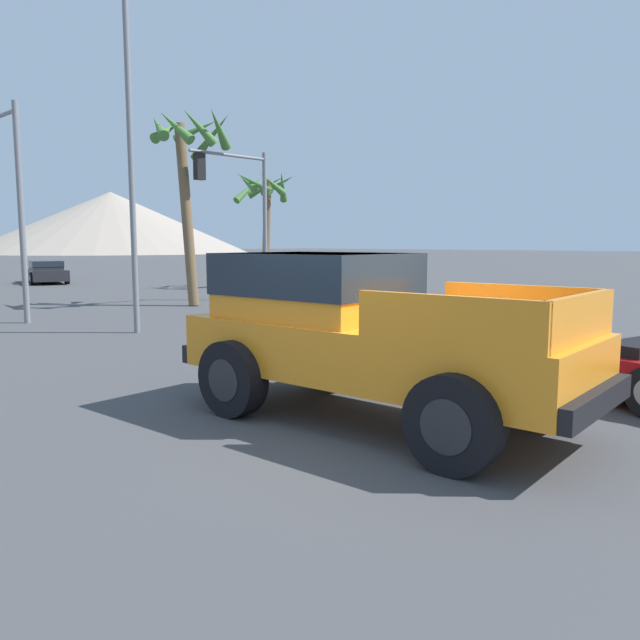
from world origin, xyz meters
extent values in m
plane|color=#424244|center=(0.00, 0.00, 0.00)|extent=(320.00, 320.00, 0.00)
cube|color=orange|center=(0.25, -0.01, 0.88)|extent=(2.28, 5.11, 0.67)
cube|color=orange|center=(0.18, 0.98, 1.64)|extent=(1.93, 2.31, 0.84)
cube|color=#1E2833|center=(0.18, 0.98, 1.79)|extent=(1.97, 2.36, 0.54)
cube|color=orange|center=(-0.58, -1.47, 1.46)|extent=(0.22, 2.00, 0.48)
cube|color=orange|center=(1.27, -1.34, 1.46)|extent=(0.22, 2.00, 0.48)
cube|color=orange|center=(0.41, -2.37, 1.46)|extent=(1.86, 0.21, 0.48)
cube|color=black|center=(0.07, 2.53, 0.67)|extent=(1.90, 0.29, 0.24)
cube|color=black|center=(0.42, -2.55, 0.67)|extent=(1.90, 0.29, 0.24)
cylinder|color=black|center=(-0.86, 1.46, 0.49)|extent=(0.39, 0.99, 0.97)
cylinder|color=#232326|center=(-0.86, 1.46, 0.49)|extent=(0.38, 0.56, 0.54)
cylinder|color=black|center=(1.14, 1.60, 0.49)|extent=(0.39, 0.99, 0.97)
cylinder|color=#232326|center=(1.14, 1.60, 0.49)|extent=(0.38, 0.56, 0.54)
cylinder|color=black|center=(-0.64, -1.63, 0.49)|extent=(0.39, 0.99, 0.97)
cylinder|color=#232326|center=(-0.64, -1.63, 0.49)|extent=(0.38, 0.56, 0.54)
cylinder|color=black|center=(1.35, -1.49, 0.49)|extent=(0.39, 0.99, 0.97)
cylinder|color=#232326|center=(1.35, -1.49, 0.49)|extent=(0.38, 0.56, 0.54)
cube|color=#B21419|center=(3.80, -1.31, 0.43)|extent=(2.64, 4.59, 0.49)
cube|color=#1E2833|center=(3.90, -0.85, 0.85)|extent=(1.45, 0.38, 0.36)
cylinder|color=black|center=(3.28, 0.17, 0.33)|extent=(0.36, 0.70, 0.67)
cylinder|color=#9E9EA3|center=(3.28, 0.17, 0.33)|extent=(0.31, 0.41, 0.37)
cylinder|color=black|center=(4.90, -0.19, 0.33)|extent=(0.36, 0.70, 0.67)
cylinder|color=#9E9EA3|center=(4.90, -0.19, 0.33)|extent=(0.31, 0.41, 0.37)
cube|color=#232328|center=(8.48, 29.48, 0.47)|extent=(2.92, 4.75, 0.58)
cube|color=#232328|center=(8.45, 29.38, 0.99)|extent=(2.00, 2.22, 0.45)
cube|color=#1E2833|center=(8.45, 29.38, 1.04)|extent=(2.04, 2.27, 0.27)
cylinder|color=black|center=(8.06, 31.04, 0.33)|extent=(0.40, 0.70, 0.67)
cylinder|color=#9E9EA3|center=(8.06, 31.04, 0.33)|extent=(0.33, 0.42, 0.37)
cylinder|color=black|center=(9.67, 30.57, 0.33)|extent=(0.40, 0.70, 0.67)
cylinder|color=#9E9EA3|center=(9.67, 30.57, 0.33)|extent=(0.33, 0.42, 0.37)
cylinder|color=black|center=(7.29, 28.40, 0.33)|extent=(0.40, 0.70, 0.67)
cylinder|color=#9E9EA3|center=(7.29, 28.40, 0.33)|extent=(0.33, 0.42, 0.37)
cylinder|color=black|center=(8.90, 27.93, 0.33)|extent=(0.40, 0.70, 0.67)
cylinder|color=#9E9EA3|center=(8.90, 27.93, 0.33)|extent=(0.33, 0.42, 0.37)
cylinder|color=slate|center=(10.06, 13.28, 2.76)|extent=(0.16, 0.16, 5.51)
cylinder|color=slate|center=(8.39, 13.28, 5.26)|extent=(3.33, 0.11, 0.11)
cube|color=black|center=(7.13, 13.28, 4.76)|extent=(0.34, 0.26, 0.90)
sphere|color=red|center=(7.13, 13.43, 5.03)|extent=(0.20, 0.20, 0.20)
sphere|color=orange|center=(7.13, 13.43, 4.76)|extent=(0.20, 0.20, 0.20)
sphere|color=green|center=(7.13, 13.43, 4.49)|extent=(0.20, 0.20, 0.20)
cylinder|color=slate|center=(1.00, 12.84, 2.95)|extent=(0.16, 0.16, 5.90)
cylinder|color=slate|center=(2.11, 8.98, 4.26)|extent=(0.14, 0.14, 8.52)
cylinder|color=brown|center=(6.86, 13.72, 3.13)|extent=(0.36, 0.96, 6.26)
cone|color=#427533|center=(7.89, 13.61, 5.85)|extent=(0.70, 1.86, 1.63)
cone|color=#427533|center=(7.45, 13.93, 6.06)|extent=(1.31, 1.43, 0.95)
cone|color=#427533|center=(6.53, 14.22, 6.01)|extent=(1.71, 0.98, 1.13)
cone|color=#427533|center=(5.91, 13.81, 5.99)|extent=(1.11, 2.00, 1.21)
cone|color=#427533|center=(6.13, 13.16, 5.96)|extent=(0.81, 1.46, 1.26)
cone|color=#427533|center=(6.74, 12.71, 5.96)|extent=(1.34, 0.58, 1.23)
cone|color=#427533|center=(7.48, 12.62, 5.99)|extent=(1.78, 1.48, 1.23)
cylinder|color=brown|center=(14.44, 18.18, 2.60)|extent=(0.36, 0.61, 5.20)
cone|color=#427533|center=(15.45, 18.46, 5.00)|extent=(0.65, 2.08, 1.07)
cone|color=#427533|center=(15.14, 18.98, 4.95)|extent=(1.56, 1.61, 1.23)
cone|color=#427533|center=(14.40, 19.37, 4.84)|extent=(1.93, 0.43, 1.58)
cone|color=#427533|center=(13.58, 18.56, 5.01)|extent=(0.84, 1.80, 1.04)
cone|color=#427533|center=(13.48, 17.95, 4.95)|extent=(1.03, 1.98, 1.23)
cone|color=#427533|center=(14.26, 17.59, 4.96)|extent=(1.47, 0.68, 1.15)
cone|color=#427533|center=(15.03, 17.66, 4.86)|extent=(1.38, 1.30, 1.46)
cone|color=gray|center=(59.97, 119.58, 6.39)|extent=(57.66, 57.66, 12.79)
camera|label=1|loc=(-5.67, -4.69, 2.19)|focal=35.00mm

